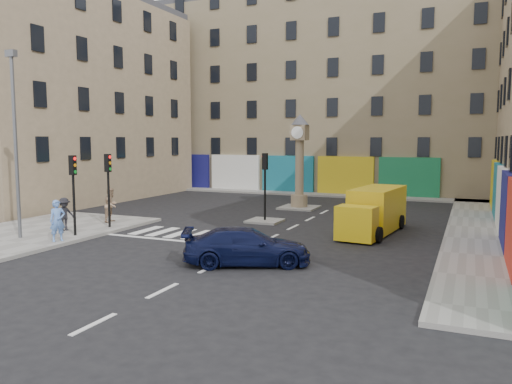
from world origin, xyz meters
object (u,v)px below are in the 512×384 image
Objects in this scene: pedestrian_tan at (111,205)px; lamp_post at (15,134)px; traffic_light_island at (265,176)px; navy_sedan at (247,246)px; pedestrian_dark at (64,214)px; traffic_light_left_far at (108,178)px; clock_pillar at (300,155)px; traffic_light_left_near at (73,182)px; pedestrian_blue at (57,221)px; yellow_van at (374,211)px.

lamp_post is at bearing 162.09° from pedestrian_tan.
navy_sedan is at bearing -71.61° from traffic_light_island.
lamp_post reaches higher than pedestrian_dark.
traffic_light_left_far is 10.19m from navy_sedan.
lamp_post is at bearing -176.01° from pedestrian_dark.
lamp_post is 1.36× the size of clock_pillar.
traffic_light_left_near is 2.08m from pedestrian_blue.
pedestrian_tan is (-0.95, 1.31, -1.55)m from traffic_light_left_far.
traffic_light_island is at bearing 48.29° from lamp_post.
clock_pillar is 15.61m from navy_sedan.
traffic_light_left_far is 2.01× the size of pedestrian_tan.
traffic_light_left_near is 3.21m from lamp_post.
clock_pillar is 3.78× the size of pedestrian_dark.
pedestrian_dark is at bearing -120.28° from clock_pillar.
lamp_post is 11.94m from navy_sedan.
pedestrian_blue is at bearing 65.43° from navy_sedan.
lamp_post reaches higher than navy_sedan.
yellow_van is at bearing -46.72° from pedestrian_dark.
pedestrian_blue is 0.98× the size of pedestrian_tan.
traffic_light_left_far reaches higher than pedestrian_tan.
navy_sedan is 11.40m from pedestrian_tan.
navy_sedan is at bearing -81.51° from pedestrian_dark.
traffic_light_island reaches higher than navy_sedan.
pedestrian_tan is at bearing 79.47° from lamp_post.
lamp_post reaches higher than traffic_light_left_near.
lamp_post is (-1.90, -3.80, 2.17)m from traffic_light_left_far.
pedestrian_tan reaches higher than navy_sedan.
traffic_light_left_near is 0.80× the size of navy_sedan.
traffic_light_island is 2.01× the size of pedestrian_tan.
traffic_light_island is at bearing -1.34° from pedestrian_blue.
yellow_van is at bearing 20.02° from traffic_light_left_far.
traffic_light_left_near is at bearing -173.04° from pedestrian_tan.
traffic_light_left_near is at bearing 57.23° from navy_sedan.
traffic_light_left_far is at bearing 90.00° from traffic_light_left_near.
traffic_light_left_far is 4.06m from pedestrian_blue.
traffic_light_island is 11.04m from pedestrian_blue.
navy_sedan is (3.01, -9.05, -1.92)m from traffic_light_island.
pedestrian_blue is (2.20, 0.06, -3.74)m from lamp_post.
lamp_post is at bearing -116.57° from traffic_light_left_far.
pedestrian_tan is (0.95, 5.11, -3.72)m from lamp_post.
traffic_light_island is at bearing -90.00° from clock_pillar.
traffic_light_left_far reaches higher than pedestrian_dark.
pedestrian_dark is (-7.63, -7.07, -1.63)m from traffic_light_island.
traffic_light_island is (6.30, 7.80, -0.03)m from traffic_light_left_near.
traffic_light_left_near is 1.00× the size of traffic_light_left_far.
pedestrian_dark is (-1.33, 0.73, -1.66)m from traffic_light_left_near.
yellow_van reaches higher than pedestrian_dark.
clock_pillar is 16.47m from pedestrian_blue.
yellow_van is 13.77m from pedestrian_tan.
pedestrian_tan is at bearing -150.60° from traffic_light_island.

